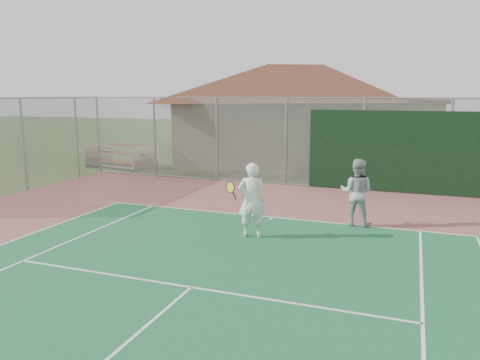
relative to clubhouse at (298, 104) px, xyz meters
name	(u,v)px	position (x,y,z in m)	size (l,w,h in m)	color
back_fence	(365,147)	(4.52, -7.88, -1.45)	(20.08, 0.11, 3.53)	gray
side_fence_left	(24,145)	(-7.58, -12.36, -1.37)	(0.08, 9.00, 3.50)	gray
clubhouse	(298,104)	(0.00, 0.00, 0.00)	(16.60, 13.76, 6.14)	tan
bleachers	(122,156)	(-7.53, -6.18, -2.53)	(3.28, 2.27, 1.11)	maroon
player_white_front	(252,201)	(2.44, -15.01, -2.15)	(1.03, 0.71, 1.93)	white
player_grey_back	(356,193)	(4.81, -12.92, -2.18)	(0.94, 0.75, 1.87)	#A0A3A5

